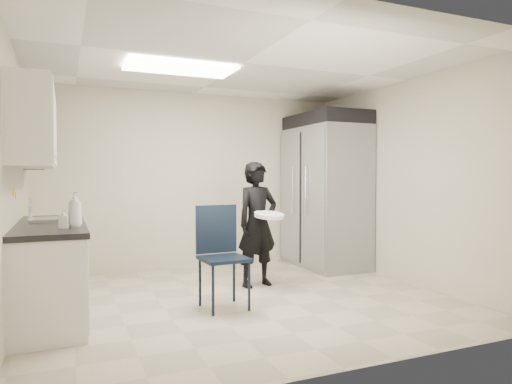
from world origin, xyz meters
name	(u,v)px	position (x,y,z in m)	size (l,w,h in m)	color
floor	(244,300)	(0.00, 0.00, 0.00)	(4.50, 4.50, 0.00)	#B2A48B
ceiling	(244,63)	(0.00, 0.00, 2.60)	(4.50, 4.50, 0.00)	white
back_wall	(195,181)	(0.00, 2.00, 1.30)	(4.50, 4.50, 0.00)	#BEB79D
left_wall	(12,184)	(-2.25, 0.00, 1.30)	(4.00, 4.00, 0.00)	#BEB79D
right_wall	(406,181)	(2.25, 0.00, 1.30)	(4.00, 4.00, 0.00)	#BEB79D
ceiling_panel	(181,68)	(-0.60, 0.40, 2.57)	(1.20, 0.60, 0.02)	white
lower_counter	(51,272)	(-1.95, 0.20, 0.43)	(0.60, 1.90, 0.86)	silver
countertop	(50,226)	(-1.95, 0.20, 0.89)	(0.64, 1.95, 0.05)	black
sink	(53,225)	(-1.93, 0.45, 0.87)	(0.42, 0.40, 0.14)	gray
faucet	(31,211)	(-2.13, 0.45, 1.02)	(0.02, 0.02, 0.24)	silver
upper_cabinets	(34,128)	(-2.08, 0.20, 1.83)	(0.35, 1.80, 0.75)	silver
towel_dispenser	(34,155)	(-2.14, 1.35, 1.62)	(0.22, 0.30, 0.35)	black
notice_sticker_left	(14,192)	(-2.24, 0.10, 1.22)	(0.00, 0.12, 0.07)	yellow
notice_sticker_right	(16,196)	(-2.24, 0.30, 1.18)	(0.00, 0.12, 0.07)	yellow
commercial_fridge	(326,197)	(1.83, 1.27, 1.05)	(0.80, 1.35, 2.10)	gray
fridge_compressor	(326,121)	(1.83, 1.27, 2.20)	(0.80, 1.35, 0.20)	black
folding_chair	(224,259)	(-0.31, -0.22, 0.52)	(0.46, 0.46, 1.03)	black
man_tuxedo	(257,224)	(0.39, 0.54, 0.77)	(0.57, 0.38, 1.54)	black
bucket_lid	(269,215)	(0.44, 0.30, 0.90)	(0.36, 0.36, 0.05)	silver
soap_bottle_a	(75,209)	(-1.73, -0.22, 1.07)	(0.12, 0.12, 0.32)	white
soap_bottle_b	(63,219)	(-1.83, -0.32, 1.00)	(0.08, 0.08, 0.17)	#A4A3AF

